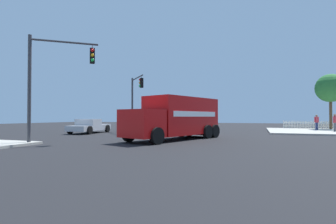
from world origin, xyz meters
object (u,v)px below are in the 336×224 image
(pickup_silver, at_px, (90,126))
(pedestrian_crossing, at_px, (335,121))
(delivery_truck, at_px, (177,118))
(pedestrian_near_corner, at_px, (317,121))
(traffic_light_secondary, at_px, (135,95))
(traffic_light_primary, at_px, (52,73))
(shade_tree_near, at_px, (330,88))

(pickup_silver, distance_m, pedestrian_crossing, 24.34)
(delivery_truck, relative_size, pedestrian_near_corner, 4.96)
(traffic_light_secondary, distance_m, pedestrian_crossing, 20.37)
(traffic_light_primary, xyz_separation_m, pickup_silver, (4.02, -9.09, -3.49))
(delivery_truck, height_order, shade_tree_near, shade_tree_near)
(traffic_light_primary, bearing_deg, pedestrian_crossing, -137.06)
(traffic_light_primary, xyz_separation_m, pedestrian_near_corner, (-17.66, -19.81, -3.12))
(pickup_silver, bearing_deg, pedestrian_near_corner, -153.68)
(pedestrian_crossing, height_order, shade_tree_near, shade_tree_near)
(pedestrian_crossing, xyz_separation_m, shade_tree_near, (-1.02, -5.84, 3.89))
(pickup_silver, bearing_deg, traffic_light_primary, 113.88)
(pedestrian_crossing, bearing_deg, pickup_silver, 20.24)
(pickup_silver, bearing_deg, shade_tree_near, -149.13)
(traffic_light_primary, distance_m, pickup_silver, 10.54)
(delivery_truck, height_order, pedestrian_crossing, delivery_truck)
(traffic_light_secondary, bearing_deg, pedestrian_crossing, -165.36)
(pedestrian_near_corner, bearing_deg, delivery_truck, 51.67)
(traffic_light_primary, bearing_deg, delivery_truck, -139.41)
(delivery_truck, relative_size, traffic_light_secondary, 1.42)
(traffic_light_primary, relative_size, pickup_silver, 1.17)
(pedestrian_near_corner, distance_m, shade_tree_near, 5.72)
(delivery_truck, bearing_deg, shade_tree_near, -127.10)
(pedestrian_near_corner, relative_size, pedestrian_crossing, 0.96)
(pedestrian_crossing, bearing_deg, pedestrian_near_corner, -63.38)
(pedestrian_near_corner, xyz_separation_m, pedestrian_crossing, (-1.16, 2.31, 0.04))
(traffic_light_primary, relative_size, traffic_light_secondary, 1.06)
(pickup_silver, relative_size, pedestrian_crossing, 3.06)
(delivery_truck, xyz_separation_m, pedestrian_crossing, (-12.65, -12.22, -0.40))
(delivery_truck, height_order, pedestrian_near_corner, delivery_truck)
(traffic_light_secondary, xyz_separation_m, pedestrian_near_corner, (-18.38, -7.41, -2.77))
(delivery_truck, relative_size, pickup_silver, 1.56)
(traffic_light_primary, bearing_deg, traffic_light_secondary, -86.68)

